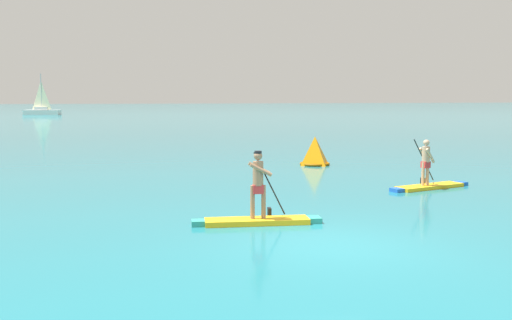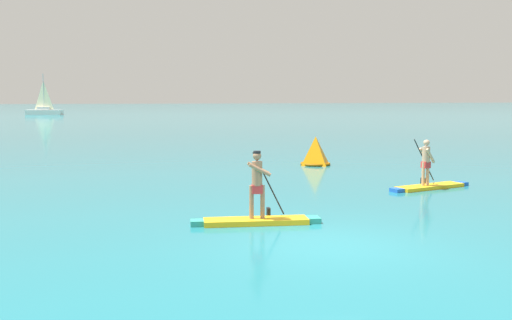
# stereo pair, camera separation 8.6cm
# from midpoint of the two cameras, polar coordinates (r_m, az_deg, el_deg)

# --- Properties ---
(ground) EXTENTS (440.00, 440.00, 0.00)m
(ground) POSITION_cam_midpoint_polar(r_m,az_deg,el_deg) (12.61, 7.24, -8.23)
(ground) COLOR #1E727F
(paddleboarder_mid_center) EXTENTS (3.25, 0.91, 1.83)m
(paddleboarder_mid_center) POSITION_cam_midpoint_polar(r_m,az_deg,el_deg) (14.36, 0.02, -4.94)
(paddleboarder_mid_center) COLOR yellow
(paddleboarder_mid_center) RESTS_ON ground
(paddleboarder_far_right) EXTENTS (3.30, 1.42, 1.70)m
(paddleboarder_far_right) POSITION_cam_midpoint_polar(r_m,az_deg,el_deg) (20.65, 16.56, -1.84)
(paddleboarder_far_right) COLOR yellow
(paddleboarder_far_right) RESTS_ON ground
(race_marker_buoy) EXTENTS (1.44, 1.44, 1.32)m
(race_marker_buoy) POSITION_cam_midpoint_polar(r_m,az_deg,el_deg) (26.56, 5.73, 0.77)
(race_marker_buoy) COLOR orange
(race_marker_buoy) RESTS_ON ground
(sailboat_left_horizon) EXTENTS (6.09, 2.92, 6.76)m
(sailboat_left_horizon) POSITION_cam_midpoint_polar(r_m,az_deg,el_deg) (102.23, -20.38, 4.65)
(sailboat_left_horizon) COLOR white
(sailboat_left_horizon) RESTS_ON ground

